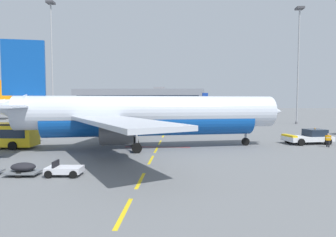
{
  "coord_description": "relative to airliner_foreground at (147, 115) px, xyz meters",
  "views": [
    {
      "loc": [
        20.82,
        -11.88,
        5.52
      ],
      "look_at": [
        19.11,
        25.6,
        3.29
      ],
      "focal_mm": 30.02,
      "sensor_mm": 36.0,
      "label": 1
    }
  ],
  "objects": [
    {
      "name": "baggage_train",
      "position": [
        -7.75,
        -12.71,
        -3.42
      ],
      "size": [
        8.64,
        1.77,
        1.14
      ],
      "color": "silver",
      "rests_on": "ground"
    },
    {
      "name": "apron_light_mast_near",
      "position": [
        -27.6,
        35.15,
        14.17
      ],
      "size": [
        1.8,
        1.8,
        29.76
      ],
      "color": "slate",
      "rests_on": "ground"
    },
    {
      "name": "airliner_mid_left",
      "position": [
        -41.12,
        61.73,
        0.06
      ],
      "size": [
        32.77,
        30.67,
        12.38
      ],
      "color": "silver",
      "rests_on": "ground"
    },
    {
      "name": "airliner_foreground",
      "position": [
        0.0,
        0.0,
        0.0
      ],
      "size": [
        34.57,
        33.79,
        12.2
      ],
      "color": "silver",
      "rests_on": "ground"
    },
    {
      "name": "fuel_service_truck",
      "position": [
        -15.65,
        21.87,
        -2.3
      ],
      "size": [
        7.24,
        3.33,
        3.14
      ],
      "color": "black",
      "rests_on": "ground"
    },
    {
      "name": "airliner_far_center",
      "position": [
        6.7,
        77.7,
        -0.96
      ],
      "size": [
        22.52,
        21.71,
        9.23
      ],
      "color": "white",
      "rests_on": "ground"
    },
    {
      "name": "apron_light_mast_far",
      "position": [
        32.83,
        38.14,
        13.49
      ],
      "size": [
        1.8,
        1.8,
        28.51
      ],
      "color": "slate",
      "rests_on": "ground"
    },
    {
      "name": "ground_crew_worker",
      "position": [
        21.93,
        1.91,
        -3.01
      ],
      "size": [
        0.65,
        0.35,
        1.66
      ],
      "color": "#232328",
      "rests_on": "ground"
    },
    {
      "name": "ground",
      "position": [
        23.16,
        18.98,
        -3.95
      ],
      "size": [
        400.0,
        400.0,
        0.0
      ],
      "primitive_type": "plane",
      "color": "slate"
    },
    {
      "name": "apron_paint_markings",
      "position": [
        1.16,
        15.83,
        -3.95
      ],
      "size": [
        8.0,
        94.29,
        0.01
      ],
      "color": "yellow",
      "rests_on": "ground"
    },
    {
      "name": "terminal_satellite",
      "position": [
        -18.15,
        122.36,
        2.13
      ],
      "size": [
        67.65,
        28.03,
        13.72
      ],
      "color": "gray",
      "rests_on": "ground"
    },
    {
      "name": "pushback_tug",
      "position": [
        20.9,
        4.7,
        -3.05
      ],
      "size": [
        6.47,
        4.16,
        2.08
      ],
      "color": "silver",
      "rests_on": "ground"
    }
  ]
}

